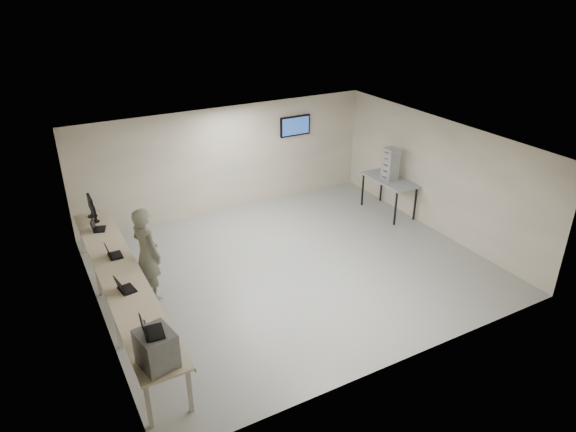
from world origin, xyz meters
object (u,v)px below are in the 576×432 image
soldier (147,254)px  side_table (389,182)px  workbench (121,277)px  equipment_box (156,349)px

soldier → side_table: (6.59, 0.85, -0.08)m
workbench → side_table: bearing=9.7°
equipment_box → side_table: (7.25, 3.91, -0.29)m
workbench → equipment_box: (-0.06, -2.68, 0.35)m
workbench → equipment_box: equipment_box is taller
soldier → side_table: 6.65m
equipment_box → soldier: bearing=66.9°
equipment_box → side_table: size_ratio=0.34×
soldier → side_table: bearing=-104.8°
workbench → soldier: (0.59, 0.38, 0.13)m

